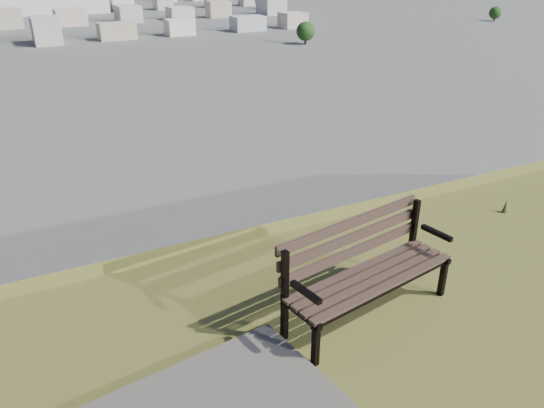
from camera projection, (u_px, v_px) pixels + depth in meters
park_bench at (364, 265)px, 4.79m from camera, size 1.78×0.84×0.89m
arena at (49, 2)px, 267.92m from camera, size 57.22×26.83×23.62m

